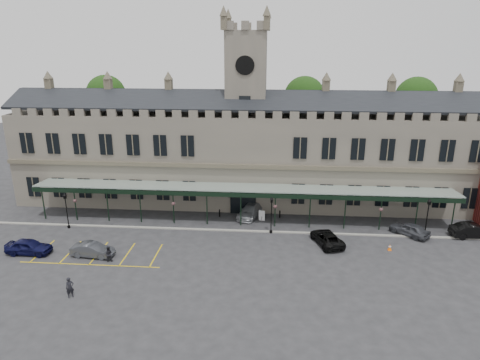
# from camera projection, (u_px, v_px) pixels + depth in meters

# --- Properties ---
(ground) EXTENTS (140.00, 140.00, 0.00)m
(ground) POSITION_uv_depth(u_px,v_px,m) (235.00, 254.00, 43.70)
(ground) COLOR #28292B
(station_building) EXTENTS (60.00, 10.36, 17.30)m
(station_building) POSITION_uv_depth(u_px,v_px,m) (246.00, 154.00, 56.82)
(station_building) COLOR #5E584E
(station_building) RESTS_ON ground
(clock_tower) EXTENTS (5.60, 5.60, 24.80)m
(clock_tower) POSITION_uv_depth(u_px,v_px,m) (246.00, 104.00, 54.86)
(clock_tower) COLOR #5E584E
(clock_tower) RESTS_ON ground
(canopy) EXTENTS (50.00, 4.10, 4.30)m
(canopy) POSITION_uv_depth(u_px,v_px,m) (241.00, 205.00, 50.05)
(canopy) COLOR #8C9E93
(canopy) RESTS_ON ground
(kerb) EXTENTS (60.00, 0.40, 0.12)m
(kerb) POSITION_uv_depth(u_px,v_px,m) (240.00, 231.00, 48.90)
(kerb) COLOR gray
(kerb) RESTS_ON ground
(parking_markings) EXTENTS (16.00, 6.00, 0.01)m
(parking_markings) POSITION_uv_depth(u_px,v_px,m) (97.00, 255.00, 43.33)
(parking_markings) COLOR gold
(parking_markings) RESTS_ON ground
(tree_behind_left) EXTENTS (6.00, 6.00, 16.00)m
(tree_behind_left) POSITION_uv_depth(u_px,v_px,m) (106.00, 96.00, 65.16)
(tree_behind_left) COLOR #332314
(tree_behind_left) RESTS_ON ground
(tree_behind_mid) EXTENTS (6.00, 6.00, 16.00)m
(tree_behind_mid) POSITION_uv_depth(u_px,v_px,m) (304.00, 98.00, 62.90)
(tree_behind_mid) COLOR #332314
(tree_behind_mid) RESTS_ON ground
(tree_behind_right) EXTENTS (6.00, 6.00, 16.00)m
(tree_behind_right) POSITION_uv_depth(u_px,v_px,m) (416.00, 99.00, 61.69)
(tree_behind_right) COLOR #332314
(tree_behind_right) RESTS_ON ground
(lamp_post_left) EXTENTS (0.40, 0.40, 4.27)m
(lamp_post_left) POSITION_uv_depth(u_px,v_px,m) (66.00, 208.00, 49.03)
(lamp_post_left) COLOR black
(lamp_post_left) RESTS_ON ground
(lamp_post_mid) EXTENTS (0.41, 0.41, 4.36)m
(lamp_post_mid) POSITION_uv_depth(u_px,v_px,m) (271.00, 212.00, 47.69)
(lamp_post_mid) COLOR black
(lamp_post_mid) RESTS_ON ground
(lamp_post_right) EXTENTS (0.44, 0.44, 4.68)m
(lamp_post_right) POSITION_uv_depth(u_px,v_px,m) (427.00, 215.00, 46.30)
(lamp_post_right) COLOR black
(lamp_post_right) RESTS_ON ground
(traffic_cone) EXTENTS (0.40, 0.40, 0.64)m
(traffic_cone) POSITION_uv_depth(u_px,v_px,m) (390.00, 247.00, 44.34)
(traffic_cone) COLOR #FE6308
(traffic_cone) RESTS_ON ground
(sign_board) EXTENTS (0.74, 0.20, 1.27)m
(sign_board) POSITION_uv_depth(u_px,v_px,m) (262.00, 216.00, 51.70)
(sign_board) COLOR black
(sign_board) RESTS_ON ground
(bollard_left) EXTENTS (0.17, 0.17, 0.94)m
(bollard_left) POSITION_uv_depth(u_px,v_px,m) (220.00, 213.00, 52.83)
(bollard_left) COLOR black
(bollard_left) RESTS_ON ground
(bollard_right) EXTENTS (0.17, 0.17, 0.94)m
(bollard_right) POSITION_uv_depth(u_px,v_px,m) (280.00, 214.00, 52.50)
(bollard_right) COLOR black
(bollard_right) RESTS_ON ground
(car_left_a) EXTENTS (4.62, 1.92, 1.57)m
(car_left_a) POSITION_uv_depth(u_px,v_px,m) (29.00, 247.00, 43.49)
(car_left_a) COLOR #0B0D33
(car_left_a) RESTS_ON ground
(car_left_b) EXTENTS (4.43, 1.89, 1.42)m
(car_left_b) POSITION_uv_depth(u_px,v_px,m) (93.00, 250.00, 42.96)
(car_left_b) COLOR #3D3F45
(car_left_b) RESTS_ON ground
(car_taxi) EXTENTS (3.66, 5.60, 1.51)m
(car_taxi) POSITION_uv_depth(u_px,v_px,m) (251.00, 211.00, 52.88)
(car_taxi) COLOR #A5A7AD
(car_taxi) RESTS_ON ground
(car_van) EXTENTS (3.76, 5.42, 1.37)m
(car_van) POSITION_uv_depth(u_px,v_px,m) (327.00, 238.00, 45.61)
(car_van) COLOR black
(car_van) RESTS_ON ground
(car_right_a) EXTENTS (4.35, 4.35, 1.49)m
(car_right_a) POSITION_uv_depth(u_px,v_px,m) (409.00, 229.00, 47.67)
(car_right_a) COLOR #3D3F45
(car_right_a) RESTS_ON ground
(car_right_b) EXTENTS (5.00, 2.03, 1.61)m
(car_right_b) POSITION_uv_depth(u_px,v_px,m) (473.00, 231.00, 47.14)
(car_right_b) COLOR black
(car_right_b) RESTS_ON ground
(person_a) EXTENTS (0.80, 0.77, 1.84)m
(person_a) POSITION_uv_depth(u_px,v_px,m) (70.00, 288.00, 35.96)
(person_a) COLOR black
(person_a) RESTS_ON ground
(person_b) EXTENTS (0.86, 0.72, 1.60)m
(person_b) POSITION_uv_depth(u_px,v_px,m) (108.00, 254.00, 41.97)
(person_b) COLOR black
(person_b) RESTS_ON ground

